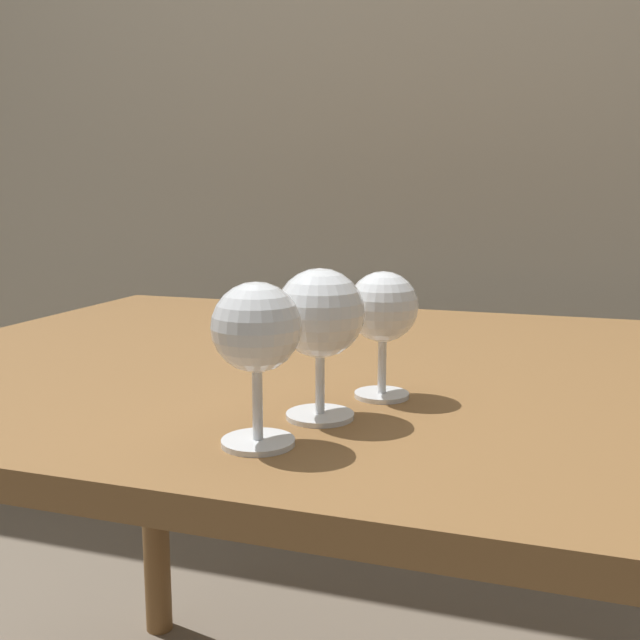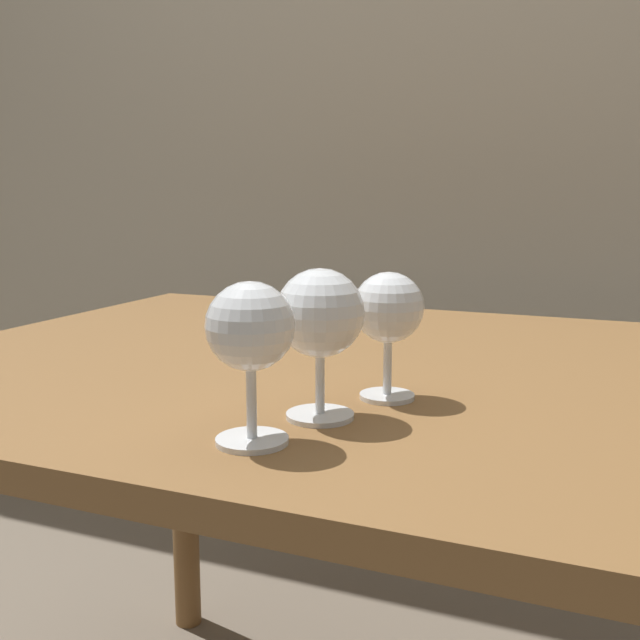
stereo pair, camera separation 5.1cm
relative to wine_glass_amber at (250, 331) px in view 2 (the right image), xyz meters
name	(u,v)px [view 2 (the right image)]	position (x,y,z in m)	size (l,w,h in m)	color
back_wall	(485,33)	(-0.04, 1.25, 0.48)	(5.00, 0.08, 2.60)	#B2A893
dining_table	(342,430)	(-0.04, 0.33, -0.19)	(1.13, 0.89, 0.72)	brown
wine_glass_amber	(250,331)	(0.00, 0.00, 0.00)	(0.08, 0.08, 0.14)	white
wine_glass_chardonnay	(320,315)	(0.03, 0.09, 0.00)	(0.08, 0.08, 0.14)	white
wine_glass_pinot	(388,310)	(0.07, 0.18, 0.00)	(0.07, 0.07, 0.13)	white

